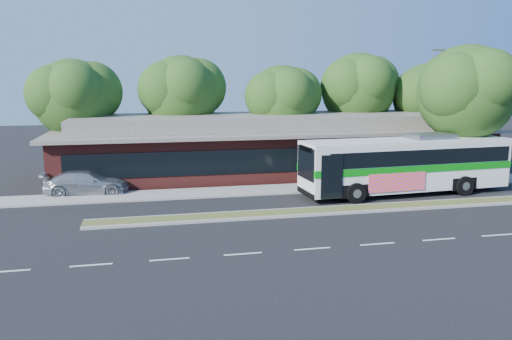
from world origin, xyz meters
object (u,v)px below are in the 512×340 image
at_px(lamp_post, 439,113).
at_px(sedan, 87,182).
at_px(transit_bus, 407,161).
at_px(sidewalk_tree, 471,91).

bearing_deg(lamp_post, sedan, 175.55).
bearing_deg(transit_bus, sidewalk_tree, 13.90).
distance_m(transit_bus, sedan, 20.07).
bearing_deg(transit_bus, lamp_post, 29.17).
xyz_separation_m(lamp_post, sidewalk_tree, (1.89, -0.55, 1.47)).
relative_size(lamp_post, sedan, 1.75).
xyz_separation_m(lamp_post, sedan, (-23.11, 1.80, -4.15)).
distance_m(transit_bus, sidewalk_tree, 7.10).
height_order(transit_bus, sidewalk_tree, sidewalk_tree).
xyz_separation_m(transit_bus, sidewalk_tree, (5.39, 1.73, 4.28)).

